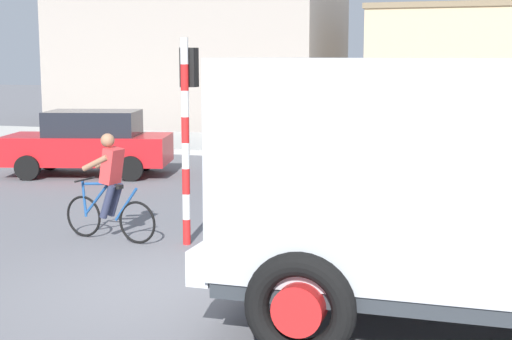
{
  "coord_description": "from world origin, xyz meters",
  "views": [
    {
      "loc": [
        3.83,
        -8.33,
        2.91
      ],
      "look_at": [
        0.26,
        2.5,
        1.2
      ],
      "focal_mm": 53.04,
      "sensor_mm": 36.0,
      "label": 1
    }
  ],
  "objects_px": {
    "car_red_near": "(337,156)",
    "car_white_mid": "(89,143)",
    "truck_foreground": "(481,179)",
    "cyclist": "(110,187)",
    "traffic_light_pole": "(187,112)"
  },
  "relations": [
    {
      "from": "car_red_near",
      "to": "car_white_mid",
      "type": "distance_m",
      "value": 6.37
    },
    {
      "from": "car_white_mid",
      "to": "cyclist",
      "type": "bearing_deg",
      "value": -56.86
    },
    {
      "from": "cyclist",
      "to": "car_red_near",
      "type": "bearing_deg",
      "value": 64.33
    },
    {
      "from": "car_red_near",
      "to": "car_white_mid",
      "type": "xyz_separation_m",
      "value": [
        -6.34,
        0.56,
        0.0
      ]
    },
    {
      "from": "traffic_light_pole",
      "to": "car_white_mid",
      "type": "xyz_separation_m",
      "value": [
        -5.07,
        5.63,
        -1.25
      ]
    },
    {
      "from": "truck_foreground",
      "to": "cyclist",
      "type": "bearing_deg",
      "value": 156.18
    },
    {
      "from": "cyclist",
      "to": "traffic_light_pole",
      "type": "relative_size",
      "value": 0.54
    },
    {
      "from": "truck_foreground",
      "to": "cyclist",
      "type": "xyz_separation_m",
      "value": [
        -5.71,
        2.52,
        -0.8
      ]
    },
    {
      "from": "truck_foreground",
      "to": "car_red_near",
      "type": "bearing_deg",
      "value": 112.18
    },
    {
      "from": "car_red_near",
      "to": "traffic_light_pole",
      "type": "bearing_deg",
      "value": -104.07
    },
    {
      "from": "traffic_light_pole",
      "to": "car_white_mid",
      "type": "bearing_deg",
      "value": 132.05
    },
    {
      "from": "truck_foreground",
      "to": "traffic_light_pole",
      "type": "relative_size",
      "value": 1.7
    },
    {
      "from": "cyclist",
      "to": "car_white_mid",
      "type": "xyz_separation_m",
      "value": [
        -3.81,
        5.83,
        -0.05
      ]
    },
    {
      "from": "traffic_light_pole",
      "to": "car_red_near",
      "type": "bearing_deg",
      "value": 75.93
    },
    {
      "from": "cyclist",
      "to": "traffic_light_pole",
      "type": "xyz_separation_m",
      "value": [
        1.26,
        0.21,
        1.2
      ]
    }
  ]
}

